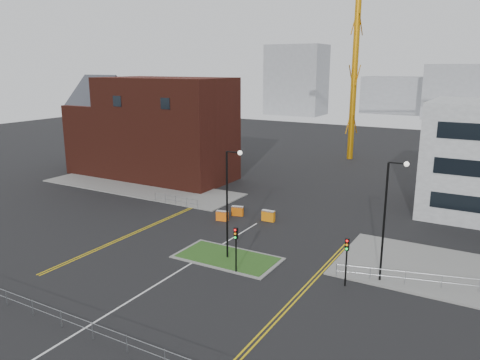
# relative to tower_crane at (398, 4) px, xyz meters

# --- Properties ---
(ground) EXTENTS (200.00, 200.00, 0.00)m
(ground) POSITION_rel_tower_crane_xyz_m (-3.94, -55.69, -24.85)
(ground) COLOR black
(ground) RESTS_ON ground
(pavement_left) EXTENTS (28.00, 8.00, 0.12)m
(pavement_left) POSITION_rel_tower_crane_xyz_m (-23.94, -33.69, -24.79)
(pavement_left) COLOR slate
(pavement_left) RESTS_ON ground
(island_kerb) EXTENTS (8.60, 4.60, 0.08)m
(island_kerb) POSITION_rel_tower_crane_xyz_m (-1.94, -47.69, -24.81)
(island_kerb) COLOR slate
(island_kerb) RESTS_ON ground
(grass_island) EXTENTS (8.00, 4.00, 0.12)m
(grass_island) POSITION_rel_tower_crane_xyz_m (-1.94, -47.69, -24.79)
(grass_island) COLOR #254A18
(grass_island) RESTS_ON ground
(brick_building) EXTENTS (24.20, 10.07, 14.24)m
(brick_building) POSITION_rel_tower_crane_xyz_m (-26.91, -27.69, -18.00)
(brick_building) COLOR #481A12
(brick_building) RESTS_ON ground
(tower_crane) EXTENTS (52.76, 7.10, 35.87)m
(tower_crane) POSITION_rel_tower_crane_xyz_m (0.00, 0.00, 0.00)
(tower_crane) COLOR orange
(tower_crane) RESTS_ON ground
(streetlamp_island) EXTENTS (1.46, 0.36, 9.18)m
(streetlamp_island) POSITION_rel_tower_crane_xyz_m (-1.72, -47.69, -19.43)
(streetlamp_island) COLOR black
(streetlamp_island) RESTS_ON ground
(streetlamp_right_near) EXTENTS (1.46, 0.36, 9.18)m
(streetlamp_right_near) POSITION_rel_tower_crane_xyz_m (10.28, -45.69, -19.43)
(streetlamp_right_near) COLOR black
(streetlamp_right_near) RESTS_ON ground
(traffic_light_island) EXTENTS (0.28, 0.33, 3.65)m
(traffic_light_island) POSITION_rel_tower_crane_xyz_m (0.06, -49.71, -22.28)
(traffic_light_island) COLOR black
(traffic_light_island) RESTS_ON ground
(traffic_light_right) EXTENTS (0.28, 0.33, 3.65)m
(traffic_light_right) POSITION_rel_tower_crane_xyz_m (8.06, -47.71, -22.28)
(traffic_light_right) COLOR black
(traffic_light_right) RESTS_ON ground
(railing_front) EXTENTS (24.05, 0.05, 1.10)m
(railing_front) POSITION_rel_tower_crane_xyz_m (-3.94, -61.69, -24.06)
(railing_front) COLOR gray
(railing_front) RESTS_ON ground
(railing_left) EXTENTS (6.05, 0.05, 1.10)m
(railing_left) POSITION_rel_tower_crane_xyz_m (-14.94, -37.69, -24.10)
(railing_left) COLOR gray
(railing_left) RESTS_ON ground
(railing_right) EXTENTS (19.05, 5.05, 1.10)m
(railing_right) POSITION_rel_tower_crane_xyz_m (16.56, -44.19, -24.07)
(railing_right) COLOR gray
(railing_right) RESTS_ON ground
(centre_line) EXTENTS (0.15, 30.00, 0.01)m
(centre_line) POSITION_rel_tower_crane_xyz_m (-3.94, -53.69, -24.84)
(centre_line) COLOR silver
(centre_line) RESTS_ON ground
(yellow_left_a) EXTENTS (0.12, 24.00, 0.01)m
(yellow_left_a) POSITION_rel_tower_crane_xyz_m (-12.94, -45.69, -24.84)
(yellow_left_a) COLOR gold
(yellow_left_a) RESTS_ON ground
(yellow_left_b) EXTENTS (0.12, 24.00, 0.01)m
(yellow_left_b) POSITION_rel_tower_crane_xyz_m (-12.64, -45.69, -24.84)
(yellow_left_b) COLOR gold
(yellow_left_b) RESTS_ON ground
(yellow_right_a) EXTENTS (0.12, 20.00, 0.01)m
(yellow_right_a) POSITION_rel_tower_crane_xyz_m (5.56, -49.69, -24.84)
(yellow_right_a) COLOR gold
(yellow_right_a) RESTS_ON ground
(yellow_right_b) EXTENTS (0.12, 20.00, 0.01)m
(yellow_right_b) POSITION_rel_tower_crane_xyz_m (5.86, -49.69, -24.84)
(yellow_right_b) COLOR gold
(yellow_right_b) RESTS_ON ground
(skyline_a) EXTENTS (18.00, 12.00, 22.00)m
(skyline_a) POSITION_rel_tower_crane_xyz_m (-43.94, 64.31, -13.85)
(skyline_a) COLOR gray
(skyline_a) RESTS_ON ground
(skyline_b) EXTENTS (24.00, 12.00, 16.00)m
(skyline_b) POSITION_rel_tower_crane_xyz_m (6.06, 74.31, -16.85)
(skyline_b) COLOR gray
(skyline_b) RESTS_ON ground
(skyline_d) EXTENTS (30.00, 12.00, 12.00)m
(skyline_d) POSITION_rel_tower_crane_xyz_m (-11.94, 84.31, -18.85)
(skyline_d) COLOR gray
(skyline_d) RESTS_ON ground
(barrier_left) EXTENTS (1.30, 0.66, 1.05)m
(barrier_left) POSITION_rel_tower_crane_xyz_m (-7.44, -39.69, -24.28)
(barrier_left) COLOR orange
(barrier_left) RESTS_ON ground
(barrier_mid) EXTENTS (1.32, 0.71, 1.05)m
(barrier_mid) POSITION_rel_tower_crane_xyz_m (-6.89, -37.48, -24.27)
(barrier_mid) COLOR #D45E0B
(barrier_mid) RESTS_ON ground
(barrier_right) EXTENTS (1.36, 0.47, 1.14)m
(barrier_right) POSITION_rel_tower_crane_xyz_m (-3.26, -37.45, -24.23)
(barrier_right) COLOR orange
(barrier_right) RESTS_ON ground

